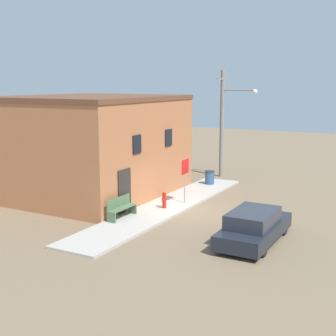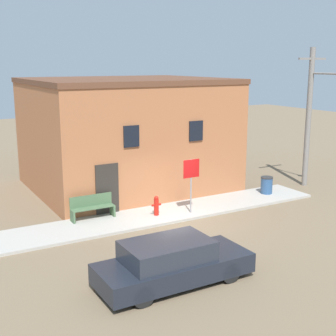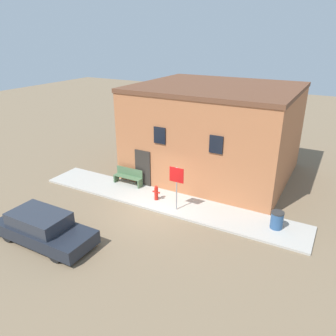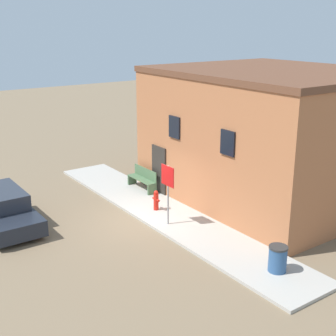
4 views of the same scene
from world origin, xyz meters
TOP-DOWN VIEW (x-y plane):
  - ground_plane at (0.00, 0.00)m, footprint 80.00×80.00m
  - sidewalk at (0.00, 1.14)m, footprint 14.75×2.28m
  - brick_building at (0.68, 6.27)m, footprint 9.23×8.09m
  - fire_hydrant at (-0.43, 1.00)m, footprint 0.42×0.20m
  - stop_sign at (0.99, 0.58)m, footprint 0.76×0.06m
  - bench at (-2.85, 1.92)m, footprint 1.77×0.44m
  - trash_bin at (5.73, 1.28)m, footprint 0.58×0.58m
  - utility_pole at (8.76, 1.63)m, footprint 1.80×2.48m
  - parked_car at (-2.82, -4.38)m, footprint 4.56×1.78m

SIDE VIEW (x-z plane):
  - ground_plane at x=0.00m, z-range 0.00..0.00m
  - sidewalk at x=0.00m, z-range 0.00..0.11m
  - fire_hydrant at x=-0.43m, z-range 0.11..0.93m
  - trash_bin at x=5.73m, z-range 0.11..0.93m
  - bench at x=-2.85m, z-range 0.11..1.06m
  - parked_car at x=-2.82m, z-range -0.03..1.29m
  - stop_sign at x=0.99m, z-range 0.58..2.85m
  - brick_building at x=0.68m, z-range 0.00..5.49m
  - utility_pole at x=8.76m, z-range 0.29..7.27m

